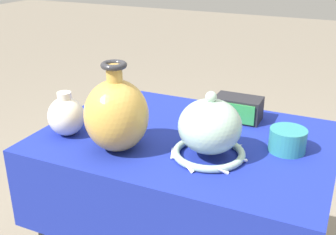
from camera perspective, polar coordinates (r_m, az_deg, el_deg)
display_table at (r=1.42m, az=2.19°, el=-6.17°), size 0.94×0.67×0.73m
vase_tall_bulbous at (r=1.27m, az=-7.01°, el=0.42°), size 0.20×0.20×0.28m
vase_dome_bell at (r=1.23m, az=5.67°, el=-1.76°), size 0.23×0.23×0.21m
mosaic_tile_box at (r=1.52m, az=9.45°, el=1.22°), size 0.16×0.10×0.08m
pot_squat_teal at (r=1.33m, az=15.89°, el=-2.96°), size 0.11×0.11×0.07m
jar_round_ivory at (r=1.41m, az=-13.62°, el=0.23°), size 0.12×0.12×0.15m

